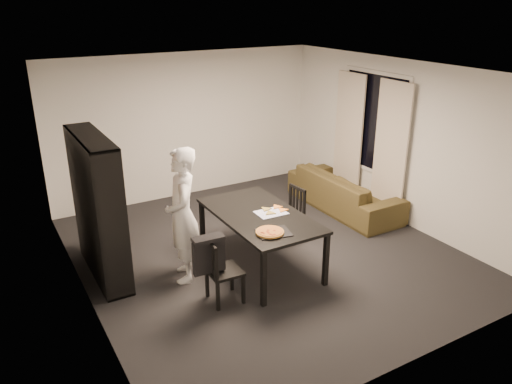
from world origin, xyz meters
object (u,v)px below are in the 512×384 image
chair_right (292,210)px  pepperoni_pizza (270,232)px  dining_table (260,219)px  baking_tray (274,232)px  chair_left (218,267)px  sofa (344,191)px  person (183,215)px  bookshelf (98,208)px

chair_right → pepperoni_pizza: bearing=-50.0°
pepperoni_pizza → dining_table: bearing=71.0°
dining_table → baking_tray: baking_tray is taller
pepperoni_pizza → chair_right: bearing=44.9°
chair_left → sofa: size_ratio=0.38×
chair_left → chair_right: (1.73, 0.99, -0.01)m
baking_tray → chair_right: bearing=46.5°
person → sofa: person is taller
chair_left → pepperoni_pizza: 0.76m
person → baking_tray: bearing=66.1°
chair_right → pepperoni_pizza: (-1.04, -1.04, 0.33)m
person → chair_right: bearing=116.1°
dining_table → baking_tray: (-0.14, -0.58, 0.07)m
baking_tray → pepperoni_pizza: (-0.05, 0.00, 0.02)m
chair_left → person: size_ratio=0.47×
person → bookshelf: bearing=-107.3°
bookshelf → dining_table: bearing=-24.5°
chair_left → sofa: 3.49m
baking_tray → sofa: 2.90m
person → baking_tray: person is taller
person → sofa: bearing=121.4°
pepperoni_pizza → chair_left: bearing=175.9°
chair_left → pepperoni_pizza: bearing=-91.3°
baking_tray → pepperoni_pizza: size_ratio=1.14×
bookshelf → person: bearing=-36.0°
sofa → person: bearing=102.7°
person → sofa: (3.28, 0.74, -0.56)m
chair_left → pepperoni_pizza: size_ratio=2.40×
pepperoni_pizza → baking_tray: bearing=-2.2°
person → pepperoni_pizza: person is taller
person → pepperoni_pizza: size_ratio=5.09×
dining_table → person: bearing=167.8°
chair_left → chair_right: 1.99m
chair_right → sofa: 1.52m
chair_left → pepperoni_pizza: chair_left is taller
bookshelf → pepperoni_pizza: (1.70, -1.44, -0.15)m
bookshelf → chair_right: size_ratio=2.30×
pepperoni_pizza → sofa: size_ratio=0.16×
chair_left → person: person is taller
bookshelf → dining_table: size_ratio=1.03×
baking_tray → bookshelf: bearing=140.6°
dining_table → chair_left: (-0.88, -0.53, -0.22)m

